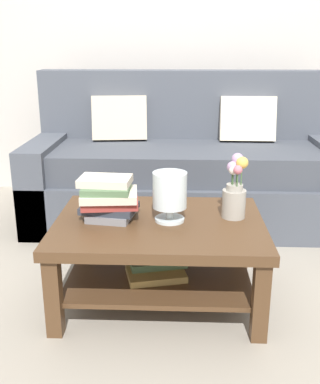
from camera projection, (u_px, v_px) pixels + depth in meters
ground_plane at (177, 272)px, 2.65m from camera, size 10.00×10.00×0.00m
back_wall at (180, 30)px, 3.81m from camera, size 6.40×0.12×2.70m
couch at (186, 170)px, 3.39m from camera, size 2.22×0.90×1.06m
coffee_table at (159, 244)px, 2.29m from camera, size 1.02×0.75×0.43m
book_stack_main at (108, 198)px, 2.26m from camera, size 0.30×0.25×0.21m
glass_hurricane_vase at (169, 192)px, 2.21m from camera, size 0.17×0.17×0.24m
flower_pitcher at (234, 192)px, 2.26m from camera, size 0.12×0.12×0.32m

